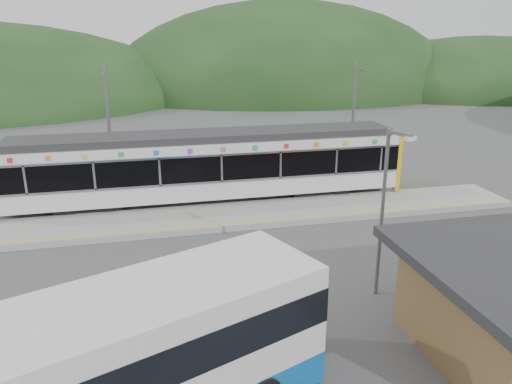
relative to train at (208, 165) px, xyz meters
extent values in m
plane|color=#4C4C4F|center=(2.09, -6.00, -2.06)|extent=(120.00, 120.00, 0.00)
ellipsoid|color=#1E3D19|center=(18.09, 48.00, -2.06)|extent=(52.00, 39.00, 26.00)
ellipsoid|color=#1E3D19|center=(47.09, 42.00, -2.06)|extent=(44.00, 33.00, 16.00)
cube|color=#9E9E99|center=(2.09, -2.70, -1.91)|extent=(26.00, 3.20, 0.30)
cube|color=yellow|center=(2.09, -4.00, -1.76)|extent=(26.00, 0.10, 0.01)
cube|color=black|center=(-6.02, 0.00, -1.76)|extent=(3.20, 2.20, 0.56)
cube|color=black|center=(5.98, 0.00, -1.76)|extent=(3.20, 2.20, 0.56)
cube|color=silver|center=(-0.02, 0.00, -1.02)|extent=(20.00, 2.90, 0.92)
cube|color=black|center=(-0.02, 0.00, 0.16)|extent=(20.00, 2.96, 1.45)
cube|color=silver|center=(-0.02, -1.50, -0.51)|extent=(20.00, 0.05, 0.10)
cube|color=silver|center=(-0.02, -1.50, 0.84)|extent=(20.00, 0.05, 0.10)
cube|color=silver|center=(-0.02, 0.00, 1.11)|extent=(20.00, 2.90, 0.45)
cube|color=#2D2D30|center=(-0.02, 0.00, 1.52)|extent=(19.40, 2.50, 0.36)
cube|color=yellow|center=(10.10, 0.00, -0.16)|extent=(0.24, 2.92, 3.00)
cube|color=silver|center=(-8.52, -1.50, 0.16)|extent=(0.10, 0.05, 1.35)
cube|color=silver|center=(-5.52, -1.50, 0.16)|extent=(0.10, 0.05, 1.35)
cube|color=silver|center=(-2.52, -1.50, 0.16)|extent=(0.10, 0.05, 1.35)
cube|color=silver|center=(0.48, -1.50, 0.16)|extent=(0.10, 0.05, 1.35)
cube|color=silver|center=(3.48, -1.50, 0.16)|extent=(0.10, 0.05, 1.35)
cube|color=silver|center=(6.48, -1.50, 0.16)|extent=(0.10, 0.05, 1.35)
cube|color=silver|center=(8.98, -1.50, 0.16)|extent=(0.10, 0.05, 1.35)
cube|color=red|center=(-9.02, -1.49, 1.12)|extent=(0.22, 0.04, 0.22)
cube|color=orange|center=(-7.42, -1.49, 1.12)|extent=(0.22, 0.04, 0.22)
cube|color=yellow|center=(-5.82, -1.49, 1.12)|extent=(0.22, 0.04, 0.22)
cube|color=green|center=(-4.22, -1.49, 1.12)|extent=(0.22, 0.04, 0.22)
cube|color=blue|center=(-2.62, -1.49, 1.12)|extent=(0.22, 0.04, 0.22)
cube|color=purple|center=(-1.02, -1.49, 1.12)|extent=(0.22, 0.04, 0.22)
cube|color=#E54C8C|center=(0.58, -1.49, 1.12)|extent=(0.22, 0.04, 0.22)
cube|color=#19A5A5|center=(2.18, -1.49, 1.12)|extent=(0.22, 0.04, 0.22)
cube|color=red|center=(3.78, -1.49, 1.12)|extent=(0.22, 0.04, 0.22)
cube|color=orange|center=(5.38, -1.49, 1.12)|extent=(0.22, 0.04, 0.22)
cube|color=yellow|center=(6.98, -1.49, 1.12)|extent=(0.22, 0.04, 0.22)
cube|color=green|center=(8.58, -1.49, 1.12)|extent=(0.22, 0.04, 0.22)
cylinder|color=slate|center=(-4.91, 2.60, 1.44)|extent=(0.18, 0.18, 7.00)
cube|color=slate|center=(-4.91, 1.80, 4.54)|extent=(0.08, 1.80, 0.08)
cylinder|color=slate|center=(9.09, 2.60, 1.44)|extent=(0.18, 0.18, 7.00)
cube|color=slate|center=(9.09, 1.80, 4.54)|extent=(0.08, 1.80, 0.08)
cube|color=black|center=(-5.32, -15.89, 0.28)|extent=(12.43, 7.23, 0.89)
cube|color=silver|center=(-5.32, -15.89, 1.00)|extent=(12.41, 7.19, 0.56)
cylinder|color=black|center=(-1.39, -14.30, -1.56)|extent=(2.02, 3.07, 1.00)
cylinder|color=slate|center=(4.30, -10.87, 0.82)|extent=(0.12, 0.12, 5.78)
cube|color=slate|center=(4.30, -11.30, 3.62)|extent=(0.42, 0.95, 0.12)
cube|color=silver|center=(4.30, -11.74, 3.54)|extent=(0.39, 0.28, 0.12)
camera|label=1|loc=(-3.21, -24.89, 6.61)|focal=35.00mm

